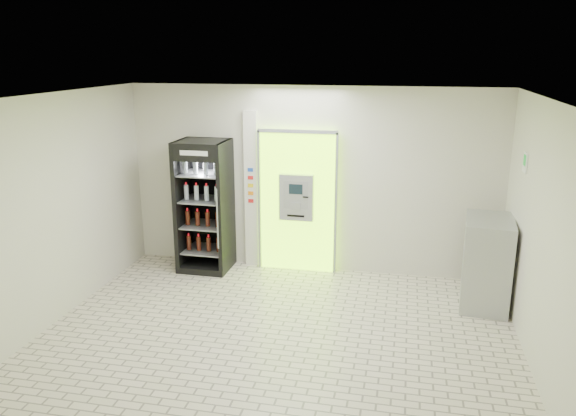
% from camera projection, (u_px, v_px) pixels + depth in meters
% --- Properties ---
extents(ground, '(6.00, 6.00, 0.00)m').
position_uv_depth(ground, '(276.00, 339.00, 7.08)').
color(ground, beige).
rests_on(ground, ground).
extents(room_shell, '(6.00, 6.00, 6.00)m').
position_uv_depth(room_shell, '(275.00, 198.00, 6.58)').
color(room_shell, beige).
rests_on(room_shell, ground).
extents(atm_assembly, '(1.30, 0.24, 2.33)m').
position_uv_depth(atm_assembly, '(298.00, 201.00, 9.07)').
color(atm_assembly, '#9AFF11').
rests_on(atm_assembly, ground).
extents(pillar, '(0.22, 0.11, 2.60)m').
position_uv_depth(pillar, '(252.00, 190.00, 9.23)').
color(pillar, silver).
rests_on(pillar, ground).
extents(beverage_cooler, '(0.81, 0.77, 2.15)m').
position_uv_depth(beverage_cooler, '(205.00, 208.00, 9.15)').
color(beverage_cooler, black).
rests_on(beverage_cooler, ground).
extents(steel_cabinet, '(0.73, 1.01, 1.28)m').
position_uv_depth(steel_cabinet, '(487.00, 263.00, 7.88)').
color(steel_cabinet, '#9FA2A6').
rests_on(steel_cabinet, ground).
extents(exit_sign, '(0.02, 0.22, 0.26)m').
position_uv_depth(exit_sign, '(525.00, 162.00, 7.22)').
color(exit_sign, white).
rests_on(exit_sign, room_shell).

